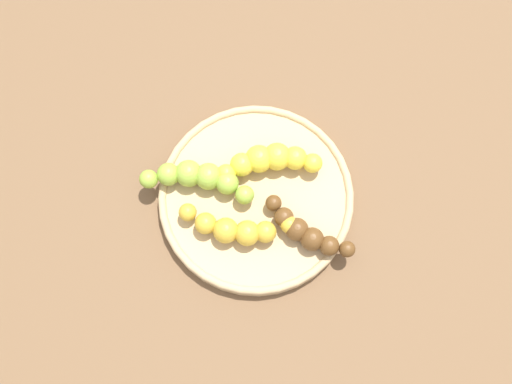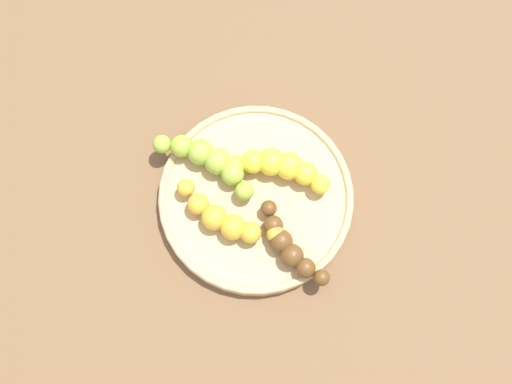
{
  "view_description": "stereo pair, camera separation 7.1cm",
  "coord_description": "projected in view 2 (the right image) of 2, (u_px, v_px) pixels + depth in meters",
  "views": [
    {
      "loc": [
        -0.05,
        -0.19,
        0.75
      ],
      "look_at": [
        0.0,
        0.0,
        0.04
      ],
      "focal_mm": 42.54,
      "sensor_mm": 36.0,
      "label": 1
    },
    {
      "loc": [
        0.03,
        -0.2,
        0.75
      ],
      "look_at": [
        0.0,
        0.0,
        0.04
      ],
      "focal_mm": 42.54,
      "sensor_mm": 36.0,
      "label": 2
    }
  ],
  "objects": [
    {
      "name": "banana_green",
      "position": [
        207.0,
        160.0,
        0.75
      ],
      "size": [
        0.13,
        0.07,
        0.03
      ],
      "rotation": [
        0.0,
        0.0,
        1.18
      ],
      "color": "#8CAD38",
      "rests_on": "fruit_bowl"
    },
    {
      "name": "banana_overripe",
      "position": [
        289.0,
        247.0,
        0.72
      ],
      "size": [
        0.09,
        0.1,
        0.03
      ],
      "rotation": [
        0.0,
        0.0,
        3.9
      ],
      "color": "#593819",
      "rests_on": "fruit_bowl"
    },
    {
      "name": "ground_plane",
      "position": [
        256.0,
        200.0,
        0.77
      ],
      "size": [
        2.4,
        2.4,
        0.0
      ],
      "primitive_type": "plane",
      "color": "brown"
    },
    {
      "name": "banana_yellow",
      "position": [
        279.0,
        167.0,
        0.75
      ],
      "size": [
        0.13,
        0.05,
        0.03
      ],
      "rotation": [
        0.0,
        0.0,
        1.47
      ],
      "color": "yellow",
      "rests_on": "fruit_bowl"
    },
    {
      "name": "banana_spotted",
      "position": [
        225.0,
        219.0,
        0.73
      ],
      "size": [
        0.14,
        0.07,
        0.03
      ],
      "rotation": [
        0.0,
        0.0,
        4.36
      ],
      "color": "gold",
      "rests_on": "fruit_bowl"
    },
    {
      "name": "fruit_bowl",
      "position": [
        256.0,
        197.0,
        0.76
      ],
      "size": [
        0.24,
        0.24,
        0.02
      ],
      "color": "tan",
      "rests_on": "ground_plane"
    }
  ]
}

